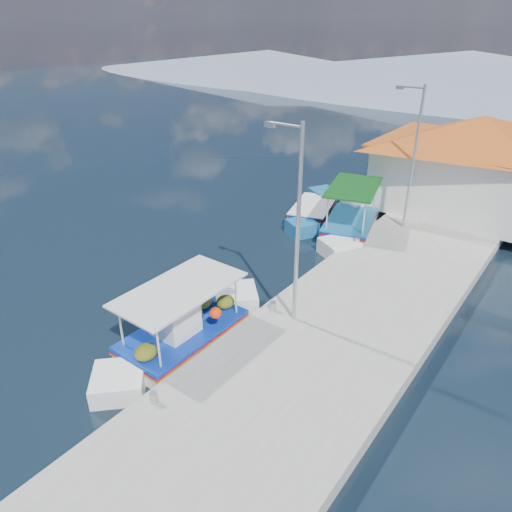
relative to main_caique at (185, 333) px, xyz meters
The scene contains 9 objects.
ground 2.43m from the main_caique, 168.39° to the left, with size 160.00×160.00×0.00m, color black.
quay 7.40m from the main_caique, 61.23° to the left, with size 5.00×44.00×0.50m, color #A9A59E.
bollards 5.92m from the main_caique, 75.72° to the left, with size 0.20×17.20×0.30m.
main_caique is the anchor object (origin of this frame).
caique_green_canopy 10.43m from the main_caique, 88.67° to the left, with size 3.16×6.41×2.49m.
caique_blue_hull 11.19m from the main_caique, 100.57° to the left, with size 2.78×5.57×1.03m.
harbor_building 16.13m from the main_caique, 76.02° to the left, with size 10.49×10.49×4.40m.
lamp_post_near 4.75m from the main_caique, 48.87° to the left, with size 1.21×0.14×6.00m.
lamp_post_far 12.17m from the main_caique, 79.31° to the left, with size 1.21×0.14×6.00m.
Camera 1 is at (10.87, -8.29, 8.85)m, focal length 32.81 mm.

